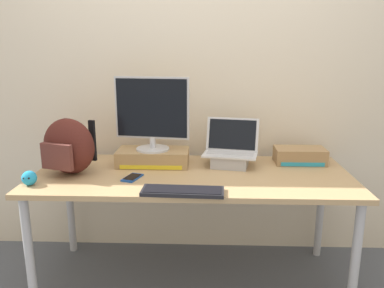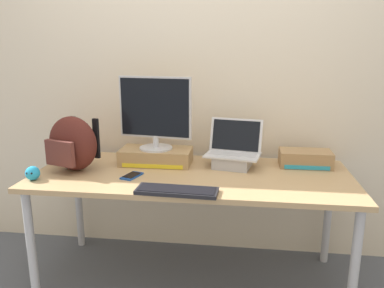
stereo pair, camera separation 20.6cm
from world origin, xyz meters
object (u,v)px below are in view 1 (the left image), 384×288
external_keyboard (183,191)px  toner_box_cyan (300,156)px  desktop_monitor (152,114)px  plush_toy (29,178)px  messenger_backpack (69,147)px  coffee_mug (62,154)px  open_laptop (230,156)px  cell_phone (132,178)px  toner_box_yellow (153,157)px

external_keyboard → toner_box_cyan: toner_box_cyan is taller
desktop_monitor → plush_toy: desktop_monitor is taller
messenger_backpack → desktop_monitor: bearing=39.8°
external_keyboard → plush_toy: 0.85m
desktop_monitor → coffee_mug: bearing=-178.1°
open_laptop → external_keyboard: open_laptop is taller
open_laptop → toner_box_cyan: (0.45, 0.07, -0.01)m
open_laptop → cell_phone: open_laptop is taller
open_laptop → coffee_mug: size_ratio=3.02×
coffee_mug → toner_box_cyan: bearing=0.3°
toner_box_yellow → desktop_monitor: (-0.00, -0.00, 0.28)m
external_keyboard → toner_box_yellow: bearing=116.7°
toner_box_yellow → cell_phone: (-0.08, -0.27, -0.04)m
desktop_monitor → coffee_mug: 0.68m
toner_box_yellow → coffee_mug: bearing=174.2°
desktop_monitor → cell_phone: 0.43m
toner_box_yellow → external_keyboard: 0.54m
desktop_monitor → plush_toy: size_ratio=5.79×
open_laptop → messenger_backpack: (-0.96, -0.20, 0.10)m
toner_box_yellow → external_keyboard: bearing=-65.9°
toner_box_yellow → desktop_monitor: 0.28m
open_laptop → plush_toy: 1.19m
open_laptop → messenger_backpack: bearing=-157.4°
toner_box_cyan → external_keyboard: bearing=-142.3°
desktop_monitor → external_keyboard: desktop_monitor is taller
external_keyboard → toner_box_cyan: (0.73, 0.56, 0.04)m
cell_phone → toner_box_cyan: toner_box_cyan is taller
desktop_monitor → plush_toy: bearing=-139.4°
external_keyboard → messenger_backpack: size_ratio=1.16×
open_laptop → cell_phone: 0.64m
coffee_mug → external_keyboard: bearing=-33.6°
external_keyboard → coffee_mug: size_ratio=3.53×
desktop_monitor → coffee_mug: size_ratio=3.84×
external_keyboard → toner_box_cyan: bearing=40.3°
open_laptop → plush_toy: open_laptop is taller
cell_phone → open_laptop: bearing=43.7°
external_keyboard → plush_toy: bearing=176.6°
messenger_backpack → open_laptop: bearing=29.0°
messenger_backpack → external_keyboard: bearing=-5.9°
toner_box_yellow → plush_toy: (-0.62, -0.40, -0.01)m
desktop_monitor → external_keyboard: 0.62m
external_keyboard → desktop_monitor: bearing=116.7°
external_keyboard → plush_toy: (-0.84, 0.09, 0.03)m
cell_phone → messenger_backpack: bearing=-173.5°
cell_phone → plush_toy: bearing=-148.4°
toner_box_yellow → desktop_monitor: desktop_monitor is taller
coffee_mug → cell_phone: coffee_mug is taller
toner_box_yellow → messenger_backpack: 0.52m
messenger_backpack → cell_phone: 0.42m
open_laptop → toner_box_cyan: bearing=19.5°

